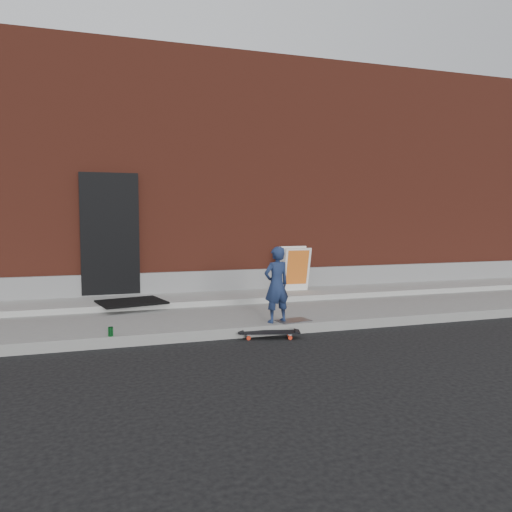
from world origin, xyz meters
name	(u,v)px	position (x,y,z in m)	size (l,w,h in m)	color
ground	(302,334)	(0.00, 0.00, 0.00)	(80.00, 80.00, 0.00)	black
sidewalk	(268,310)	(0.00, 1.50, 0.07)	(20.00, 3.00, 0.15)	gray
apron	(253,296)	(0.00, 2.40, 0.20)	(20.00, 1.20, 0.10)	#979892
building	(203,189)	(0.00, 6.99, 2.50)	(20.00, 8.10, 5.00)	maroon
child	(277,285)	(-0.32, 0.20, 0.71)	(0.41, 0.27, 1.13)	#1C2A4E
skateboard	(269,333)	(-0.55, -0.12, 0.08)	(0.87, 0.44, 0.09)	red
pizza_sign	(294,268)	(0.93, 2.58, 0.69)	(0.55, 0.64, 0.88)	white
soda_can	(111,332)	(-2.70, 0.05, 0.21)	(0.07, 0.07, 0.12)	#17752C
doormat	(131,302)	(-2.30, 2.00, 0.27)	(1.06, 0.85, 0.03)	black
utility_plate	(293,321)	(-0.05, 0.20, 0.16)	(0.49, 0.31, 0.01)	#59595E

